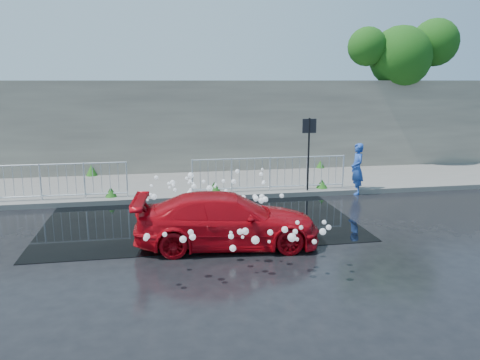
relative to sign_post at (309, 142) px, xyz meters
name	(u,v)px	position (x,y,z in m)	size (l,w,h in m)	color
ground	(183,232)	(-4.20, -3.10, -1.72)	(90.00, 90.00, 0.00)	black
pavement	(175,185)	(-4.20, 1.90, -1.65)	(30.00, 4.00, 0.15)	#5C5C58
curb	(177,199)	(-4.20, -0.10, -1.64)	(30.00, 0.25, 0.16)	#5C5C58
retaining_wall	(171,127)	(-4.20, 4.10, 0.18)	(30.00, 0.60, 3.50)	#676057
puddle	(200,219)	(-3.70, -2.10, -1.72)	(8.00, 5.00, 0.01)	black
sign_post	(309,142)	(0.00, 0.00, 0.00)	(0.45, 0.06, 2.50)	black
tree	(405,53)	(5.50, 4.32, 3.04)	(4.77, 2.55, 6.18)	#332114
railing_left	(40,181)	(-8.20, 0.25, -0.99)	(5.05, 0.05, 1.10)	silver
railing_right	(270,173)	(-1.20, 0.25, -0.99)	(5.05, 0.05, 1.10)	silver
weeds	(159,181)	(-4.75, 1.50, -1.40)	(12.17, 3.93, 0.42)	#154C14
water_spray	(226,203)	(-3.16, -3.23, -0.99)	(3.62, 5.69, 1.03)	white
red_car	(227,220)	(-3.27, -4.21, -1.13)	(1.67, 4.10, 1.19)	#AB0610
person	(357,169)	(1.64, -0.10, -0.89)	(0.61, 0.40, 1.67)	#2149A8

